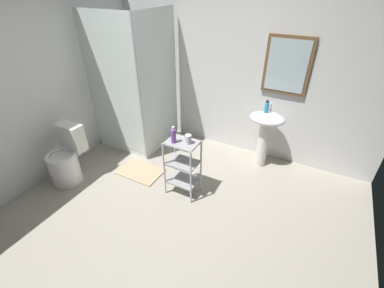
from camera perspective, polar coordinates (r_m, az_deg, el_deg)
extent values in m
cube|color=#A1998A|center=(3.10, -6.12, -15.98)|extent=(4.20, 4.20, 0.02)
cube|color=silver|center=(3.86, 8.59, 16.36)|extent=(4.20, 0.10, 2.50)
cube|color=brown|center=(3.59, 20.06, 15.73)|extent=(0.56, 0.03, 0.72)
cube|color=silver|center=(3.57, 20.00, 15.66)|extent=(0.48, 0.01, 0.64)
cube|color=silver|center=(3.66, -32.86, 10.68)|extent=(0.10, 4.20, 2.50)
cube|color=white|center=(4.49, -11.12, 1.77)|extent=(0.90, 0.90, 0.10)
cube|color=silver|center=(3.77, -16.96, 11.75)|extent=(0.90, 0.02, 1.90)
cube|color=silver|center=(3.82, -7.25, 13.14)|extent=(0.02, 0.90, 1.90)
cylinder|color=silver|center=(3.49, -11.47, 10.83)|extent=(0.04, 0.04, 1.90)
cylinder|color=silver|center=(4.47, -11.19, 2.34)|extent=(0.08, 0.08, 0.00)
cylinder|color=white|center=(3.77, 15.16, -0.09)|extent=(0.15, 0.15, 0.68)
ellipsoid|color=white|center=(3.58, 16.08, 5.39)|extent=(0.46, 0.37, 0.13)
cylinder|color=silver|center=(3.64, 16.82, 7.74)|extent=(0.03, 0.03, 0.10)
cylinder|color=white|center=(3.79, -25.98, -5.00)|extent=(0.37, 0.37, 0.40)
torus|color=white|center=(3.67, -26.77, -2.32)|extent=(0.37, 0.37, 0.04)
cube|color=white|center=(3.69, -24.86, 1.43)|extent=(0.35, 0.17, 0.36)
cylinder|color=silver|center=(3.15, -6.09, -5.58)|extent=(0.02, 0.02, 0.74)
cylinder|color=silver|center=(3.00, -0.28, -7.61)|extent=(0.02, 0.02, 0.74)
cylinder|color=silver|center=(3.32, -3.63, -3.16)|extent=(0.02, 0.02, 0.74)
cylinder|color=silver|center=(3.18, 1.95, -4.94)|extent=(0.02, 0.02, 0.74)
cube|color=#99999E|center=(3.27, -1.98, -7.90)|extent=(0.36, 0.26, 0.02)
cube|color=#99999E|center=(3.10, -2.08, -4.11)|extent=(0.36, 0.26, 0.02)
cube|color=#99999E|center=(2.95, -2.18, 0.27)|extent=(0.36, 0.26, 0.02)
cylinder|color=#389ED1|center=(3.56, 15.96, 7.69)|extent=(0.06, 0.06, 0.14)
cylinder|color=black|center=(3.53, 16.16, 8.91)|extent=(0.03, 0.03, 0.03)
cylinder|color=purple|center=(2.90, -4.07, 1.72)|extent=(0.06, 0.06, 0.16)
cylinder|color=silver|center=(2.85, -4.14, 3.45)|extent=(0.03, 0.03, 0.04)
cylinder|color=silver|center=(2.89, -0.84, 1.04)|extent=(0.07, 0.07, 0.11)
cube|color=tan|center=(3.75, -11.20, -5.91)|extent=(0.60, 0.40, 0.02)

